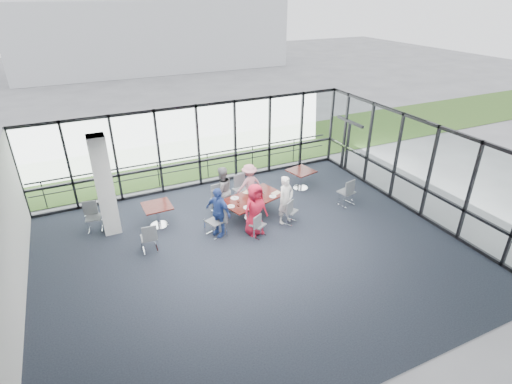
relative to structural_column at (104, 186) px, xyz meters
name	(u,v)px	position (x,y,z in m)	size (l,w,h in m)	color
floor	(255,253)	(3.60, -3.00, -1.61)	(12.00, 10.00, 0.02)	#1D212C
ceiling	(254,151)	(3.60, -3.00, 1.60)	(12.00, 10.00, 0.04)	silver
wall_left	(6,262)	(-2.40, -3.00, 0.00)	(0.10, 10.00, 3.20)	silver
wall_front	(376,331)	(3.60, -8.00, 0.00)	(12.00, 0.10, 3.20)	silver
curtain_wall_back	(198,146)	(3.60, 2.00, 0.00)	(12.00, 0.10, 3.20)	white
curtain_wall_right	(418,168)	(9.60, -3.00, 0.00)	(0.10, 10.00, 3.20)	white
exit_door	(347,147)	(9.60, 0.75, -0.55)	(0.12, 1.60, 2.10)	black
structural_column	(104,186)	(0.00, 0.00, 0.00)	(0.50, 0.50, 3.20)	white
apron	(169,145)	(3.60, 7.00, -1.62)	(80.00, 70.00, 0.02)	slate
grass_strip	(180,158)	(3.60, 5.00, -1.59)	(80.00, 5.00, 0.01)	#395F27
hangar_main	(150,34)	(7.60, 29.00, 1.40)	(24.00, 10.00, 6.00)	silver
guard_rail	(196,167)	(3.60, 2.60, -1.10)	(0.06, 0.06, 12.00)	#2D2D33
main_table	(252,201)	(4.38, -1.13, -0.96)	(2.29, 1.68, 0.75)	#3D0E0A
side_table_left	(157,209)	(1.42, -0.32, -0.96)	(0.90, 0.90, 0.75)	#3D0E0A
side_table_right	(301,173)	(6.99, 0.07, -0.96)	(1.04, 1.04, 0.75)	#3D0E0A
diner_near_left	(255,210)	(4.06, -2.06, -0.75)	(0.83, 0.54, 1.70)	red
diner_near_right	(286,200)	(5.25, -1.86, -0.78)	(0.60, 0.44, 1.64)	white
diner_far_left	(222,190)	(3.61, -0.39, -0.76)	(0.82, 0.50, 1.68)	slate
diner_far_right	(249,184)	(4.71, -0.18, -0.85)	(0.97, 0.50, 1.50)	#CB7D88
diner_end	(218,212)	(3.00, -1.63, -0.79)	(0.95, 0.52, 1.62)	#2D4999
chair_main_nl	(258,225)	(4.06, -2.25, -1.19)	(0.40, 0.40, 0.82)	slate
chair_main_nr	(290,211)	(5.35, -1.96, -1.17)	(0.42, 0.42, 0.87)	slate
chair_main_fl	(219,200)	(3.51, -0.36, -1.12)	(0.47, 0.47, 0.96)	slate
chair_main_fr	(241,190)	(4.48, 0.04, -1.11)	(0.48, 0.48, 0.98)	slate
chair_main_end	(215,221)	(2.90, -1.61, -1.11)	(0.48, 0.48, 0.97)	slate
chair_spare_la	(149,237)	(0.86, -1.57, -1.15)	(0.44, 0.44, 0.90)	slate
chair_spare_lb	(93,217)	(-0.49, 0.29, -1.14)	(0.45, 0.45, 0.93)	slate
chair_spare_r	(346,192)	(7.77, -1.74, -1.10)	(0.49, 0.49, 1.00)	slate
plate_nl	(248,207)	(3.97, -1.69, -0.84)	(0.28, 0.28, 0.01)	white
plate_nr	(273,196)	(5.03, -1.36, -0.84)	(0.24, 0.24, 0.01)	white
plate_fl	(235,198)	(3.85, -0.93, -0.84)	(0.28, 0.28, 0.01)	white
plate_fr	(258,189)	(4.82, -0.64, -0.84)	(0.26, 0.26, 0.01)	white
plate_end	(231,206)	(3.52, -1.39, -0.84)	(0.24, 0.24, 0.01)	white
tumbler_a	(251,200)	(4.21, -1.39, -0.77)	(0.08, 0.08, 0.15)	white
tumbler_b	(263,195)	(4.74, -1.23, -0.77)	(0.08, 0.08, 0.15)	white
tumbler_c	(249,192)	(4.39, -0.83, -0.78)	(0.07, 0.07, 0.15)	white
tumbler_d	(238,204)	(3.75, -1.47, -0.78)	(0.07, 0.07, 0.15)	white
menu_a	(257,204)	(4.35, -1.58, -0.85)	(0.31, 0.22, 0.00)	white
menu_b	(276,193)	(5.27, -1.17, -0.85)	(0.32, 0.22, 0.00)	white
menu_c	(247,192)	(4.40, -0.68, -0.85)	(0.29, 0.20, 0.00)	white
condiment_caddy	(253,196)	(4.43, -1.06, -0.83)	(0.10, 0.07, 0.04)	black
ketchup_bottle	(253,194)	(4.45, -1.10, -0.76)	(0.06, 0.06, 0.18)	#9A0811
green_bottle	(254,194)	(4.46, -1.08, -0.75)	(0.05, 0.05, 0.20)	#29763F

